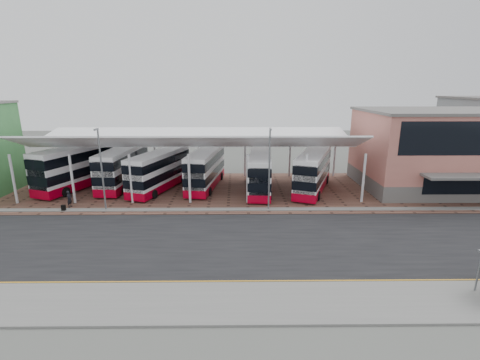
{
  "coord_description": "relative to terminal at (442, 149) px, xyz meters",
  "views": [
    {
      "loc": [
        -1.16,
        -26.04,
        11.82
      ],
      "look_at": [
        -0.79,
        8.05,
        2.59
      ],
      "focal_mm": 26.0,
      "sensor_mm": 36.0,
      "label": 1
    }
  ],
  "objects": [
    {
      "name": "lamp_east",
      "position": [
        -21.0,
        -7.65,
        -0.3
      ],
      "size": [
        0.16,
        0.9,
        8.07
      ],
      "color": "slate",
      "rests_on": "ground"
    },
    {
      "name": "bus_2",
      "position": [
        -33.13,
        -0.47,
        -2.4
      ],
      "size": [
        5.69,
        10.98,
        4.43
      ],
      "rotation": [
        0.0,
        0.0,
        -0.32
      ],
      "color": "white",
      "rests_on": "forecourt"
    },
    {
      "name": "bus_5",
      "position": [
        -15.31,
        -1.18,
        -2.35
      ],
      "size": [
        6.36,
        11.12,
        4.52
      ],
      "rotation": [
        0.0,
        0.0,
        -0.37
      ],
      "color": "white",
      "rests_on": "forecourt"
    },
    {
      "name": "north_kerb",
      "position": [
        -23.0,
        -7.72,
        -4.59
      ],
      "size": [
        120.0,
        0.8,
        0.14
      ],
      "primitive_type": "cube",
      "color": "slate",
      "rests_on": "ground"
    },
    {
      "name": "suitcase",
      "position": [
        -40.99,
        -7.92,
        -4.29
      ],
      "size": [
        0.37,
        0.26,
        0.63
      ],
      "primitive_type": "cube",
      "color": "black",
      "rests_on": "forecourt"
    },
    {
      "name": "yellow_line_far",
      "position": [
        -23.0,
        -20.62,
        -4.63
      ],
      "size": [
        120.0,
        0.12,
        0.01
      ],
      "primitive_type": "cube",
      "color": "#C68C21",
      "rests_on": "road"
    },
    {
      "name": "sidewalk",
      "position": [
        -23.0,
        -22.92,
        -4.59
      ],
      "size": [
        120.0,
        4.0,
        0.14
      ],
      "primitive_type": "cube",
      "color": "slate",
      "rests_on": "ground"
    },
    {
      "name": "bus_1",
      "position": [
        -37.87,
        1.11,
        -2.31
      ],
      "size": [
        3.39,
        11.33,
        4.6
      ],
      "rotation": [
        0.0,
        0.0,
        -0.07
      ],
      "color": "white",
      "rests_on": "forecourt"
    },
    {
      "name": "road",
      "position": [
        -23.0,
        -14.92,
        -4.65
      ],
      "size": [
        120.0,
        14.0,
        0.02
      ],
      "primitive_type": "cube",
      "color": "black",
      "rests_on": "ground"
    },
    {
      "name": "terminal",
      "position": [
        0.0,
        0.0,
        0.0
      ],
      "size": [
        18.4,
        14.4,
        9.25
      ],
      "color": "#5C5957",
      "rests_on": "ground"
    },
    {
      "name": "lamp_west",
      "position": [
        -37.0,
        -7.65,
        -0.3
      ],
      "size": [
        0.16,
        0.9,
        8.07
      ],
      "color": "slate",
      "rests_on": "ground"
    },
    {
      "name": "ground",
      "position": [
        -23.0,
        -13.92,
        -4.66
      ],
      "size": [
        140.0,
        140.0,
        0.0
      ],
      "primitive_type": "plane",
      "color": "#4C4E49"
    },
    {
      "name": "forecourt",
      "position": [
        -21.0,
        -0.92,
        -4.63
      ],
      "size": [
        72.0,
        16.0,
        0.06
      ],
      "primitive_type": "cube",
      "color": "brown",
      "rests_on": "ground"
    },
    {
      "name": "yellow_line_near",
      "position": [
        -23.0,
        -20.92,
        -4.63
      ],
      "size": [
        120.0,
        0.12,
        0.01
      ],
      "primitive_type": "cube",
      "color": "#C68C21",
      "rests_on": "road"
    },
    {
      "name": "pedestrian",
      "position": [
        -40.89,
        -6.77,
        -3.75
      ],
      "size": [
        0.53,
        0.69,
        1.71
      ],
      "primitive_type": "imported",
      "rotation": [
        0.0,
        0.0,
        1.37
      ],
      "color": "black",
      "rests_on": "forecourt"
    },
    {
      "name": "bus_4",
      "position": [
        -21.46,
        -1.26,
        -2.45
      ],
      "size": [
        3.19,
        10.64,
        4.32
      ],
      "rotation": [
        0.0,
        0.0,
        -0.07
      ],
      "color": "white",
      "rests_on": "forecourt"
    },
    {
      "name": "canopy",
      "position": [
        -29.0,
        0.01,
        1.14
      ],
      "size": [
        37.0,
        11.63,
        7.07
      ],
      "color": "silver",
      "rests_on": "ground"
    },
    {
      "name": "bus_3",
      "position": [
        -27.83,
        0.46,
        -2.39
      ],
      "size": [
        4.07,
        11.03,
        4.44
      ],
      "rotation": [
        0.0,
        0.0,
        -0.15
      ],
      "color": "white",
      "rests_on": "forecourt"
    },
    {
      "name": "bus_0",
      "position": [
        -42.87,
        0.74,
        -2.13
      ],
      "size": [
        6.8,
        12.29,
        4.98
      ],
      "rotation": [
        0.0,
        0.0,
        -0.35
      ],
      "color": "white",
      "rests_on": "forecourt"
    }
  ]
}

